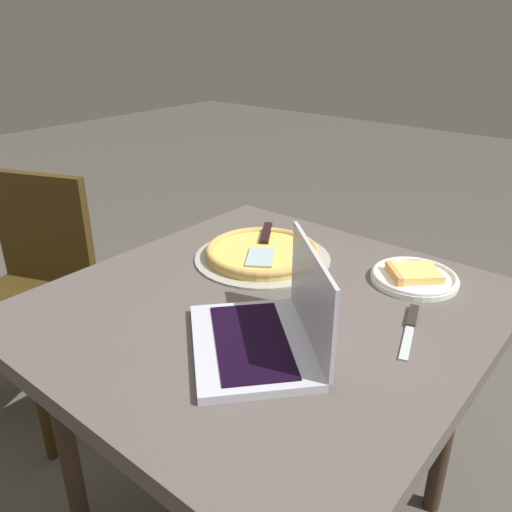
{
  "coord_description": "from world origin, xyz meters",
  "views": [
    {
      "loc": [
        0.83,
        0.66,
        1.35
      ],
      "look_at": [
        -0.04,
        -0.06,
        0.83
      ],
      "focal_mm": 36.35,
      "sensor_mm": 36.0,
      "label": 1
    }
  ],
  "objects_px": {
    "laptop": "(269,330)",
    "pizza_tray": "(262,253)",
    "table_knife": "(410,326)",
    "dining_table": "(265,328)",
    "chair_near": "(32,284)",
    "pizza_plate": "(414,277)"
  },
  "relations": [
    {
      "from": "pizza_plate",
      "to": "chair_near",
      "type": "xyz_separation_m",
      "value": [
        0.42,
        -1.19,
        -0.25
      ]
    },
    {
      "from": "laptop",
      "to": "table_knife",
      "type": "distance_m",
      "value": 0.32
    },
    {
      "from": "pizza_plate",
      "to": "pizza_tray",
      "type": "relative_size",
      "value": 0.58
    },
    {
      "from": "pizza_plate",
      "to": "pizza_tray",
      "type": "distance_m",
      "value": 0.41
    },
    {
      "from": "pizza_tray",
      "to": "table_knife",
      "type": "xyz_separation_m",
      "value": [
        0.07,
        0.47,
        -0.01
      ]
    },
    {
      "from": "dining_table",
      "to": "table_knife",
      "type": "bearing_deg",
      "value": 110.53
    },
    {
      "from": "table_knife",
      "to": "laptop",
      "type": "bearing_deg",
      "value": -37.35
    },
    {
      "from": "laptop",
      "to": "chair_near",
      "type": "xyz_separation_m",
      "value": [
        -0.04,
        -1.08,
        -0.28
      ]
    },
    {
      "from": "dining_table",
      "to": "laptop",
      "type": "bearing_deg",
      "value": 41.17
    },
    {
      "from": "pizza_plate",
      "to": "table_knife",
      "type": "distance_m",
      "value": 0.22
    },
    {
      "from": "laptop",
      "to": "pizza_tray",
      "type": "height_order",
      "value": "laptop"
    },
    {
      "from": "pizza_tray",
      "to": "chair_near",
      "type": "xyz_separation_m",
      "value": [
        0.28,
        -0.8,
        -0.25
      ]
    },
    {
      "from": "laptop",
      "to": "chair_near",
      "type": "distance_m",
      "value": 1.11
    },
    {
      "from": "laptop",
      "to": "table_knife",
      "type": "bearing_deg",
      "value": 142.65
    },
    {
      "from": "dining_table",
      "to": "pizza_tray",
      "type": "relative_size",
      "value": 2.68
    },
    {
      "from": "pizza_plate",
      "to": "pizza_tray",
      "type": "bearing_deg",
      "value": -70.41
    },
    {
      "from": "dining_table",
      "to": "pizza_tray",
      "type": "bearing_deg",
      "value": -139.95
    },
    {
      "from": "laptop",
      "to": "table_knife",
      "type": "relative_size",
      "value": 1.86
    },
    {
      "from": "dining_table",
      "to": "table_knife",
      "type": "relative_size",
      "value": 4.75
    },
    {
      "from": "dining_table",
      "to": "chair_near",
      "type": "bearing_deg",
      "value": -84.22
    },
    {
      "from": "laptop",
      "to": "pizza_tray",
      "type": "bearing_deg",
      "value": -139.47
    },
    {
      "from": "chair_near",
      "to": "pizza_plate",
      "type": "bearing_deg",
      "value": 109.56
    }
  ]
}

